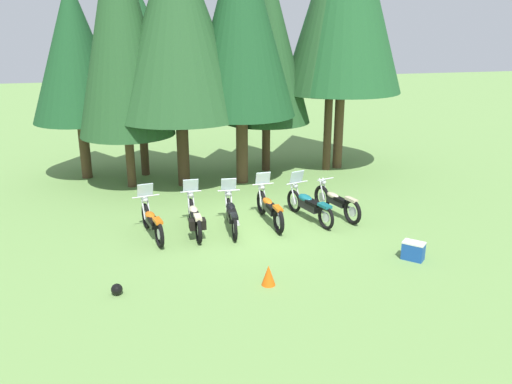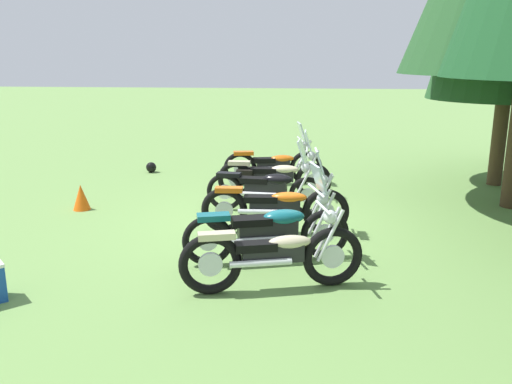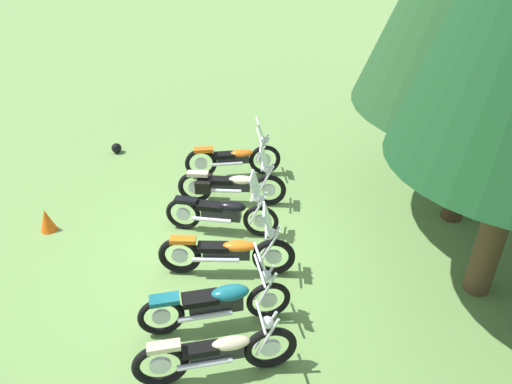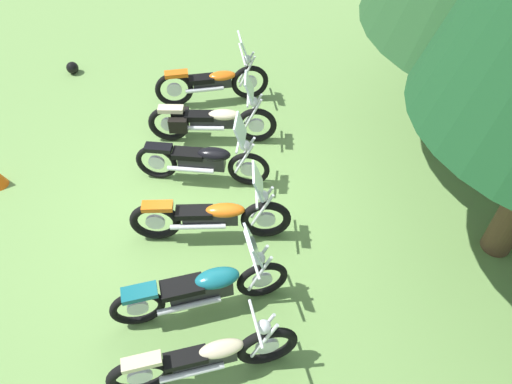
% 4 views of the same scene
% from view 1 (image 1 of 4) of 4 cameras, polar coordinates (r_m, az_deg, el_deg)
% --- Properties ---
extents(ground_plane, '(80.00, 80.00, 0.00)m').
position_cam_1_polar(ground_plane, '(15.59, -0.64, -3.59)').
color(ground_plane, '#6B934C').
extents(motorcycle_0, '(0.77, 2.20, 1.38)m').
position_cam_1_polar(motorcycle_0, '(14.91, -11.05, -3.06)').
color(motorcycle_0, black).
rests_on(motorcycle_0, ground_plane).
extents(motorcycle_1, '(0.60, 2.30, 1.38)m').
position_cam_1_polar(motorcycle_1, '(15.03, -6.55, -2.67)').
color(motorcycle_1, black).
rests_on(motorcycle_1, ground_plane).
extents(motorcycle_2, '(0.64, 2.23, 1.36)m').
position_cam_1_polar(motorcycle_2, '(15.15, -2.65, -2.33)').
color(motorcycle_2, black).
rests_on(motorcycle_2, ground_plane).
extents(motorcycle_3, '(0.66, 2.38, 1.39)m').
position_cam_1_polar(motorcycle_3, '(15.62, 1.45, -1.72)').
color(motorcycle_3, black).
rests_on(motorcycle_3, ground_plane).
extents(motorcycle_4, '(0.94, 2.29, 1.36)m').
position_cam_1_polar(motorcycle_4, '(15.94, 5.66, -1.33)').
color(motorcycle_4, black).
rests_on(motorcycle_4, ground_plane).
extents(motorcycle_5, '(0.82, 2.22, 1.03)m').
position_cam_1_polar(motorcycle_5, '(16.37, 8.58, -1.06)').
color(motorcycle_5, black).
rests_on(motorcycle_5, ground_plane).
extents(pine_tree_0, '(3.36, 3.36, 7.18)m').
position_cam_1_polar(pine_tree_0, '(20.50, -18.79, 14.08)').
color(pine_tree_0, '#4C3823').
rests_on(pine_tree_0, ground_plane).
extents(pine_tree_1, '(3.26, 3.26, 9.16)m').
position_cam_1_polar(pine_tree_1, '(18.84, -14.29, 16.82)').
color(pine_tree_1, '#4C3823').
rests_on(pine_tree_1, ground_plane).
extents(pine_tree_2, '(3.83, 3.83, 7.11)m').
position_cam_1_polar(pine_tree_2, '(20.32, -12.54, 14.88)').
color(pine_tree_2, '#42301E').
rests_on(pine_tree_2, ground_plane).
extents(pine_tree_3, '(4.60, 4.60, 8.79)m').
position_cam_1_polar(pine_tree_3, '(18.67, -8.39, 17.47)').
color(pine_tree_3, '#42301E').
rests_on(pine_tree_3, ground_plane).
extents(pine_tree_4, '(3.78, 3.78, 9.01)m').
position_cam_1_polar(pine_tree_4, '(18.85, -1.61, 17.97)').
color(pine_tree_4, '#4C3823').
rests_on(pine_tree_4, ground_plane).
extents(pine_tree_5, '(3.36, 3.36, 7.95)m').
position_cam_1_polar(pine_tree_5, '(20.50, 1.15, 15.78)').
color(pine_tree_5, '#42301E').
rests_on(pine_tree_5, ground_plane).
extents(pine_tree_6, '(3.53, 3.53, 8.91)m').
position_cam_1_polar(pine_tree_6, '(20.79, 8.18, 18.44)').
color(pine_tree_6, '#4C3823').
rests_on(pine_tree_6, ground_plane).
extents(picnic_cooler, '(0.60, 0.61, 0.47)m').
position_cam_1_polar(picnic_cooler, '(13.94, 16.45, -6.03)').
color(picnic_cooler, '#19479E').
rests_on(picnic_cooler, ground_plane).
extents(traffic_cone, '(0.32, 0.32, 0.48)m').
position_cam_1_polar(traffic_cone, '(12.17, 1.34, -8.87)').
color(traffic_cone, '#EA590F').
rests_on(traffic_cone, ground_plane).
extents(dropped_helmet, '(0.25, 0.25, 0.25)m').
position_cam_1_polar(dropped_helmet, '(12.20, -14.64, -10.02)').
color(dropped_helmet, black).
rests_on(dropped_helmet, ground_plane).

